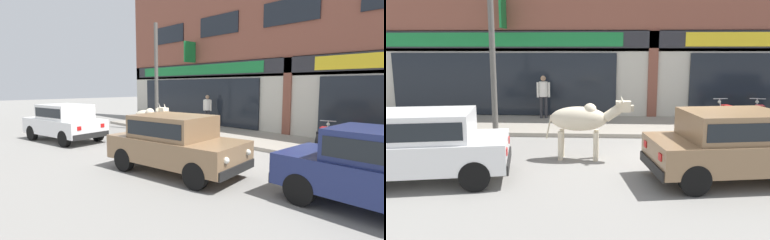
% 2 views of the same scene
% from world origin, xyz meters
% --- Properties ---
extents(ground_plane, '(90.00, 90.00, 0.00)m').
position_xyz_m(ground_plane, '(0.00, 0.00, 0.00)').
color(ground_plane, gray).
extents(sidewalk, '(19.00, 3.18, 0.13)m').
position_xyz_m(sidewalk, '(0.00, 3.79, 0.06)').
color(sidewalk, gray).
rests_on(sidewalk, ground).
extents(shop_building, '(23.00, 1.40, 8.71)m').
position_xyz_m(shop_building, '(-0.00, 5.64, 4.14)').
color(shop_building, brown).
rests_on(shop_building, ground).
extents(cow, '(2.15, 0.59, 1.61)m').
position_xyz_m(cow, '(-2.45, -0.07, 1.01)').
color(cow, beige).
rests_on(cow, ground).
extents(car_1, '(3.80, 2.23, 1.46)m').
position_xyz_m(car_1, '(-5.65, -1.82, 0.81)').
color(car_1, black).
rests_on(car_1, ground).
extents(car_3, '(3.78, 2.13, 1.46)m').
position_xyz_m(car_3, '(0.72, -1.44, 0.81)').
color(car_3, black).
rests_on(car_3, ground).
extents(motorcycle_0, '(0.59, 1.80, 0.88)m').
position_xyz_m(motorcycle_0, '(2.32, 3.61, 0.51)').
color(motorcycle_0, black).
rests_on(motorcycle_0, sidewalk).
extents(motorcycle_1, '(0.64, 1.79, 0.88)m').
position_xyz_m(motorcycle_1, '(3.39, 3.67, 0.51)').
color(motorcycle_1, black).
rests_on(motorcycle_1, sidewalk).
extents(pedestrian, '(0.49, 0.32, 1.60)m').
position_xyz_m(pedestrian, '(-4.11, 4.79, 1.11)').
color(pedestrian, '#2D2D33').
rests_on(pedestrian, sidewalk).
extents(utility_pole, '(0.18, 0.18, 5.03)m').
position_xyz_m(utility_pole, '(-5.34, 2.50, 2.64)').
color(utility_pole, '#595651').
rests_on(utility_pole, sidewalk).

